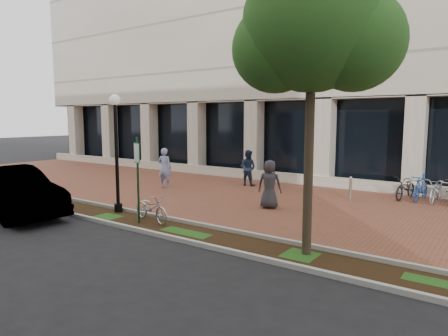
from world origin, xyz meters
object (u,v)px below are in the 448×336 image
Objects in this scene: bollard at (350,188)px; pedestrian_mid at (248,168)px; street_tree at (315,31)px; bike_rack_cluster at (444,191)px; locked_bicycle at (152,208)px; pedestrian_left at (165,168)px; sedan_near_curb at (11,192)px; lamppost at (116,146)px; parking_sign at (137,170)px; pedestrian_right at (270,184)px.

pedestrian_mid is at bearing 172.20° from bollard.
street_tree is 9.86m from bike_rack_cluster.
pedestrian_left reaches higher than locked_bicycle.
bike_rack_cluster is 15.71m from sedan_near_curb.
sedan_near_curb reaches higher than bike_rack_cluster.
lamppost is at bearing 81.48° from pedestrian_mid.
bollard is 12.39m from sedan_near_curb.
pedestrian_mid reaches higher than locked_bicycle.
bike_rack_cluster is at bearing 77.64° from street_tree.
lamppost is 9.10m from bollard.
parking_sign is 6.50m from pedestrian_left.
parking_sign is 2.78× the size of bollard.
sedan_near_curb is (-0.41, -6.93, -0.13)m from pedestrian_left.
street_tree is (7.19, -0.23, 2.91)m from lamppost.
lamppost is 0.58× the size of street_tree.
bollard is at bearing -18.19° from locked_bicycle.
locked_bicycle is 1.00× the size of pedestrian_mid.
pedestrian_left is at bearing -25.85° from pedestrian_right.
street_tree is 3.72× the size of pedestrian_left.
pedestrian_mid is (-6.46, 7.58, -4.34)m from street_tree.
parking_sign is 8.07m from pedestrian_mid.
pedestrian_left is (-2.13, 4.56, -1.36)m from lamppost.
lamppost is at bearing 174.80° from parking_sign.
pedestrian_right is (-3.19, 3.81, -4.32)m from street_tree.
pedestrian_right reaches higher than pedestrian_mid.
street_tree is at bearing -1.87° from lamppost.
parking_sign reaches higher than pedestrian_left.
lamppost is 2.34× the size of locked_bicycle.
parking_sign is 0.55× the size of sedan_near_curb.
parking_sign is at bearing 112.61° from pedestrian_left.
street_tree is at bearing 138.90° from pedestrian_left.
street_tree is (5.48, 0.40, 3.51)m from parking_sign.
street_tree is 7.20× the size of bollard.
lamppost is 2.66m from locked_bicycle.
pedestrian_right is at bearing -16.30° from locked_bicycle.
street_tree is at bearing -79.92° from bollard.
lamppost is 2.30× the size of pedestrian_right.
parking_sign is 11.57m from bike_rack_cluster.
pedestrian_left is 0.53× the size of bike_rack_cluster.
sedan_near_curb is at bearing -133.91° from bike_rack_cluster.
lamppost reaches higher than sedan_near_curb.
locked_bicycle is at bearing -7.78° from lamppost.
sedan_near_curb is (-9.73, -2.14, -4.39)m from street_tree.
pedestrian_right is (6.13, -0.98, -0.06)m from pedestrian_left.
parking_sign is at bearing 164.73° from locked_bicycle.
pedestrian_mid is (-0.98, 7.97, -0.83)m from parking_sign.
street_tree reaches higher than bike_rack_cluster.
pedestrian_left is (-4.03, 4.82, 0.49)m from locked_bicycle.
street_tree is 8.41m from bollard.
sedan_near_curb is at bearing 68.56° from pedestrian_mid.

